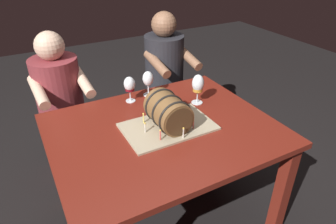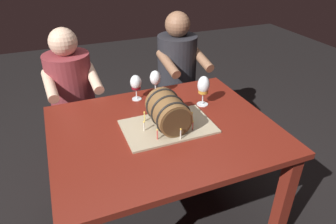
# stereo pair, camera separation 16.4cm
# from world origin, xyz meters

# --- Properties ---
(ground_plane) EXTENTS (8.00, 8.00, 0.00)m
(ground_plane) POSITION_xyz_m (0.00, 0.00, 0.00)
(ground_plane) COLOR black
(dining_table) EXTENTS (1.23, 0.99, 0.73)m
(dining_table) POSITION_xyz_m (0.00, 0.00, 0.62)
(dining_table) COLOR maroon
(dining_table) RESTS_ON ground
(barrel_cake) EXTENTS (0.50, 0.32, 0.20)m
(barrel_cake) POSITION_xyz_m (0.02, -0.01, 0.82)
(barrel_cake) COLOR tan
(barrel_cake) RESTS_ON dining_table
(wine_glass_empty) EXTENTS (0.07, 0.07, 0.17)m
(wine_glass_empty) POSITION_xyz_m (0.10, 0.40, 0.84)
(wine_glass_empty) COLOR white
(wine_glass_empty) RESTS_ON dining_table
(wine_glass_amber) EXTENTS (0.08, 0.08, 0.19)m
(wine_glass_amber) POSITION_xyz_m (0.33, 0.16, 0.85)
(wine_glass_amber) COLOR white
(wine_glass_amber) RESTS_ON dining_table
(wine_glass_red) EXTENTS (0.07, 0.07, 0.17)m
(wine_glass_red) POSITION_xyz_m (-0.04, 0.38, 0.84)
(wine_glass_red) COLOR white
(wine_glass_red) RESTS_ON dining_table
(person_seated_left) EXTENTS (0.38, 0.47, 1.13)m
(person_seated_left) POSITION_xyz_m (-0.42, 0.79, 0.51)
(person_seated_left) COLOR #4C1B1E
(person_seated_left) RESTS_ON ground
(person_seated_right) EXTENTS (0.37, 0.46, 1.17)m
(person_seated_right) POSITION_xyz_m (0.42, 0.79, 0.53)
(person_seated_right) COLOR black
(person_seated_right) RESTS_ON ground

